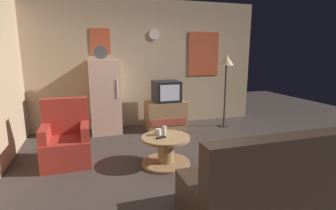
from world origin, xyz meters
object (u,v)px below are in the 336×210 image
object	(u,v)px
coffee_table	(166,150)
couch	(269,186)
fridge	(105,96)
mug_ceramic_white	(158,132)
crt_tv	(166,91)
wine_glass	(164,131)
tv_stand	(165,115)
mug_ceramic_tan	(165,129)
armchair	(67,141)
remote_control	(161,137)
standing_lamp	(226,66)

from	to	relation	value
coffee_table	couch	bearing A→B (deg)	-66.33
fridge	coffee_table	size ratio (longest dim) A/B	2.46
couch	mug_ceramic_white	bearing A→B (deg)	114.23
crt_tv	wine_glass	distance (m)	1.82
tv_stand	couch	xyz separation A→B (m)	(0.12, -3.23, 0.01)
mug_ceramic_tan	armchair	bearing A→B (deg)	167.68
fridge	mug_ceramic_tan	xyz separation A→B (m)	(0.77, -1.70, -0.28)
remote_control	mug_ceramic_tan	bearing A→B (deg)	47.71
couch	tv_stand	bearing A→B (deg)	92.19
crt_tv	armchair	distance (m)	2.36
standing_lamp	coffee_table	xyz separation A→B (m)	(-1.85, -1.56, -1.14)
mug_ceramic_white	standing_lamp	bearing A→B (deg)	36.58
crt_tv	wine_glass	xyz separation A→B (m)	(-0.56, -1.70, -0.32)
mug_ceramic_white	mug_ceramic_tan	bearing A→B (deg)	33.01
coffee_table	mug_ceramic_tan	bearing A→B (deg)	78.02
coffee_table	mug_ceramic_tan	xyz separation A→B (m)	(0.04, 0.21, 0.26)
mug_ceramic_white	remote_control	xyz separation A→B (m)	(-0.01, -0.18, -0.03)
tv_stand	crt_tv	world-z (taller)	crt_tv
standing_lamp	wine_glass	xyz separation A→B (m)	(-1.86, -1.52, -0.85)
coffee_table	mug_ceramic_tan	distance (m)	0.34
mug_ceramic_white	mug_ceramic_tan	distance (m)	0.14
standing_lamp	armchair	xyz separation A→B (m)	(-3.26, -1.03, -1.02)
crt_tv	standing_lamp	world-z (taller)	standing_lamp
tv_stand	mug_ceramic_tan	world-z (taller)	tv_stand
remote_control	couch	distance (m)	1.62
tv_stand	wine_glass	xyz separation A→B (m)	(-0.54, -1.70, 0.20)
tv_stand	wine_glass	world-z (taller)	tv_stand
armchair	couch	size ratio (longest dim) A/B	0.56
coffee_table	armchair	distance (m)	1.51
coffee_table	armchair	xyz separation A→B (m)	(-1.41, 0.53, 0.12)
wine_glass	couch	xyz separation A→B (m)	(0.66, -1.53, -0.19)
tv_stand	mug_ceramic_tan	bearing A→B (deg)	-107.38
fridge	coffee_table	world-z (taller)	fridge
mug_ceramic_white	armchair	size ratio (longest dim) A/B	0.09
standing_lamp	armchair	bearing A→B (deg)	-162.39
wine_glass	armchair	xyz separation A→B (m)	(-1.40, 0.48, -0.17)
standing_lamp	wine_glass	world-z (taller)	standing_lamp
tv_stand	armchair	xyz separation A→B (m)	(-1.93, -1.22, 0.03)
standing_lamp	couch	world-z (taller)	standing_lamp
crt_tv	armchair	xyz separation A→B (m)	(-1.96, -1.22, -0.49)
crt_tv	couch	distance (m)	3.27
fridge	armchair	distance (m)	1.60
crt_tv	couch	world-z (taller)	crt_tv
standing_lamp	couch	distance (m)	3.44
mug_ceramic_tan	remote_control	world-z (taller)	mug_ceramic_tan
wine_glass	armchair	bearing A→B (deg)	161.01
mug_ceramic_white	mug_ceramic_tan	size ratio (longest dim) A/B	1.00
wine_glass	mug_ceramic_tan	distance (m)	0.18
mug_ceramic_tan	remote_control	size ratio (longest dim) A/B	0.60
standing_lamp	mug_ceramic_tan	distance (m)	2.42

